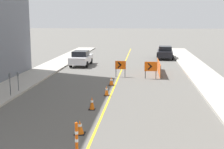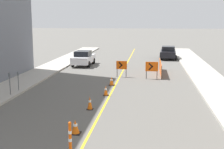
% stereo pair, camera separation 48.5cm
% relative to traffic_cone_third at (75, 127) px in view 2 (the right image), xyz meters
% --- Properties ---
extents(lane_stripe, '(0.12, 47.57, 0.01)m').
position_rel_traffic_cone_third_xyz_m(lane_stripe, '(0.62, 15.03, -0.31)').
color(lane_stripe, gold).
rests_on(lane_stripe, ground_plane).
extents(sidewalk_left, '(2.82, 47.57, 0.15)m').
position_rel_traffic_cone_third_xyz_m(sidewalk_left, '(-6.75, 15.03, -0.24)').
color(sidewalk_left, '#ADA89E').
rests_on(sidewalk_left, ground_plane).
extents(sidewalk_right, '(2.82, 47.57, 0.15)m').
position_rel_traffic_cone_third_xyz_m(sidewalk_right, '(8.00, 15.03, -0.24)').
color(sidewalk_right, '#ADA89E').
rests_on(sidewalk_right, ground_plane).
extents(traffic_cone_third, '(0.46, 0.46, 0.63)m').
position_rel_traffic_cone_third_xyz_m(traffic_cone_third, '(0.00, 0.00, 0.00)').
color(traffic_cone_third, black).
rests_on(traffic_cone_third, ground_plane).
extents(traffic_cone_fourth, '(0.36, 0.36, 0.75)m').
position_rel_traffic_cone_third_xyz_m(traffic_cone_fourth, '(-0.07, 3.72, 0.06)').
color(traffic_cone_fourth, black).
rests_on(traffic_cone_fourth, ground_plane).
extents(traffic_cone_fifth, '(0.35, 0.35, 0.67)m').
position_rel_traffic_cone_third_xyz_m(traffic_cone_fifth, '(0.36, 6.96, 0.02)').
color(traffic_cone_fifth, black).
rests_on(traffic_cone_fifth, ground_plane).
extents(traffic_cone_farthest, '(0.42, 0.42, 0.66)m').
position_rel_traffic_cone_third_xyz_m(traffic_cone_farthest, '(0.35, 10.13, 0.01)').
color(traffic_cone_farthest, black).
rests_on(traffic_cone_farthest, ground_plane).
extents(delineator_post_front, '(0.36, 0.36, 1.26)m').
position_rel_traffic_cone_third_xyz_m(delineator_post_front, '(0.31, -2.05, 0.24)').
color(delineator_post_front, black).
rests_on(delineator_post_front, ground_plane).
extents(arrow_barricade_primary, '(0.92, 0.11, 1.39)m').
position_rel_traffic_cone_third_xyz_m(arrow_barricade_primary, '(0.78, 13.68, 0.66)').
color(arrow_barricade_primary, '#EF560C').
rests_on(arrow_barricade_primary, ground_plane).
extents(arrow_barricade_secondary, '(1.05, 0.11, 1.44)m').
position_rel_traffic_cone_third_xyz_m(arrow_barricade_secondary, '(3.36, 13.10, 0.68)').
color(arrow_barricade_secondary, '#EF560C').
rests_on(arrow_barricade_secondary, ground_plane).
extents(safety_mesh_fence, '(0.09, 5.40, 1.14)m').
position_rel_traffic_cone_third_xyz_m(safety_mesh_fence, '(4.16, 15.60, 0.26)').
color(safety_mesh_fence, '#EF560C').
rests_on(safety_mesh_fence, ground_plane).
extents(parked_car_curb_near, '(1.94, 4.33, 1.59)m').
position_rel_traffic_cone_third_xyz_m(parked_car_curb_near, '(-3.91, 19.76, 0.49)').
color(parked_car_curb_near, silver).
rests_on(parked_car_curb_near, ground_plane).
extents(parked_car_curb_mid, '(2.05, 4.40, 1.59)m').
position_rel_traffic_cone_third_xyz_m(parked_car_curb_mid, '(5.41, 26.41, 0.49)').
color(parked_car_curb_mid, black).
rests_on(parked_car_curb_mid, ground_plane).
extents(parking_meter_near_curb, '(0.12, 0.11, 1.47)m').
position_rel_traffic_cone_third_xyz_m(parking_meter_near_curb, '(-5.69, 5.80, 0.87)').
color(parking_meter_near_curb, '#4C4C51').
rests_on(parking_meter_near_curb, sidewalk_left).
extents(parking_meter_far_curb, '(0.12, 0.11, 1.32)m').
position_rel_traffic_cone_third_xyz_m(parking_meter_far_curb, '(-5.69, 7.09, 0.77)').
color(parking_meter_far_curb, '#4C4C51').
rests_on(parking_meter_far_curb, sidewalk_left).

